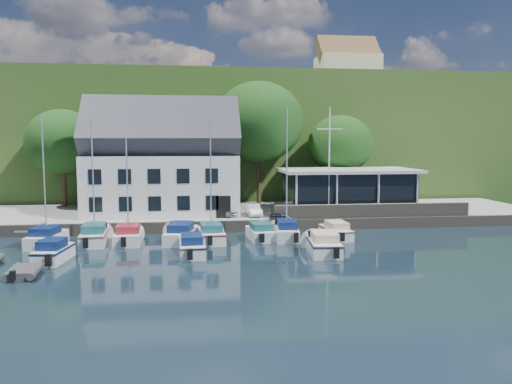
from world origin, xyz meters
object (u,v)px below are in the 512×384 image
at_px(car_dgrey, 280,210).
at_px(boat_r1_7, 336,229).
at_px(car_blue, 304,207).
at_px(boat_r1_3, 181,232).
at_px(club_pavilion, 348,190).
at_px(boat_r2_2, 192,244).
at_px(flagpole, 329,162).
at_px(harbor_building, 163,167).
at_px(boat_r2_4, 323,242).
at_px(boat_r1_2, 127,185).
at_px(boat_r1_4, 211,184).
at_px(boat_r1_0, 44,185).
at_px(boat_r2_0, 53,250).
at_px(boat_r1_1, 93,182).
at_px(boat_r1_6, 287,181).
at_px(dinghy_1, 24,270).
at_px(boat_r1_5, 261,231).
at_px(car_white, 253,210).
at_px(car_silver, 229,210).

bearing_deg(car_dgrey, boat_r1_7, -42.15).
xyz_separation_m(car_blue, boat_r1_3, (-11.21, -6.18, -0.93)).
relative_size(club_pavilion, boat_r2_2, 2.17).
bearing_deg(car_dgrey, flagpole, 17.17).
distance_m(harbor_building, boat_r2_4, 19.19).
relative_size(boat_r1_2, boat_r1_4, 0.99).
bearing_deg(boat_r2_4, harbor_building, 135.33).
distance_m(boat_r1_0, boat_r2_0, 6.66).
distance_m(flagpole, boat_r1_7, 7.83).
bearing_deg(boat_r2_2, boat_r1_1, 145.11).
height_order(club_pavilion, boat_r1_4, boat_r1_4).
height_order(boat_r1_1, boat_r1_7, boat_r1_1).
distance_m(boat_r1_6, boat_r1_7, 5.68).
relative_size(flagpole, dinghy_1, 3.26).
xyz_separation_m(club_pavilion, boat_r1_5, (-9.80, -8.49, -2.36)).
relative_size(boat_r1_2, boat_r2_2, 1.48).
distance_m(car_white, boat_r1_0, 17.97).
relative_size(boat_r1_1, boat_r1_6, 1.02).
bearing_deg(dinghy_1, boat_r1_2, 56.13).
xyz_separation_m(boat_r1_2, boat_r1_6, (12.45, 0.18, 0.22)).
bearing_deg(boat_r2_4, boat_r1_5, 130.39).
bearing_deg(boat_r1_7, boat_r2_4, -118.64).
xyz_separation_m(boat_r1_0, boat_r1_1, (3.44, 0.46, 0.19)).
xyz_separation_m(car_blue, boat_r1_6, (-2.79, -6.00, 3.01)).
bearing_deg(club_pavilion, boat_r1_5, -139.12).
bearing_deg(boat_r1_1, boat_r1_7, -4.36).
height_order(club_pavilion, boat_r1_1, boat_r1_1).
distance_m(car_blue, boat_r1_0, 22.37).
xyz_separation_m(harbor_building, boat_r1_0, (-8.15, -9.36, -0.76)).
bearing_deg(boat_r1_0, dinghy_1, -75.48).
height_order(car_blue, boat_r1_1, boat_r1_1).
xyz_separation_m(flagpole, boat_r1_2, (-17.43, -5.65, -1.47)).
distance_m(car_blue, flagpole, 4.82).
distance_m(boat_r1_1, boat_r2_4, 17.95).
bearing_deg(boat_r1_6, boat_r2_2, -142.16).
relative_size(car_dgrey, boat_r1_3, 0.62).
height_order(boat_r1_2, boat_r1_3, boat_r1_2).
bearing_deg(boat_r1_6, car_dgrey, 92.51).
relative_size(car_white, boat_r1_6, 0.35).
distance_m(boat_r1_0, boat_r2_2, 12.27).
distance_m(car_silver, boat_r2_0, 17.20).
bearing_deg(boat_r2_0, car_blue, 37.73).
height_order(car_dgrey, boat_r1_7, car_dgrey).
relative_size(boat_r1_2, boat_r1_5, 1.70).
relative_size(car_dgrey, boat_r1_2, 0.47).
xyz_separation_m(car_silver, boat_r2_4, (5.82, -11.73, -0.77)).
distance_m(harbor_building, boat_r2_2, 14.60).
distance_m(car_dgrey, boat_r1_7, 6.64).
bearing_deg(harbor_building, car_silver, -23.16).
xyz_separation_m(boat_r1_2, boat_r1_7, (16.48, -0.08, -3.79)).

